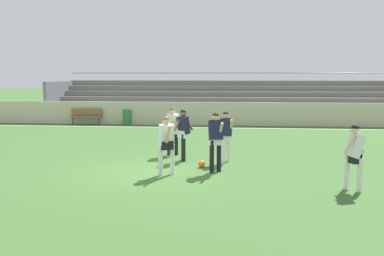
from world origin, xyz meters
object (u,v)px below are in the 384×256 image
bench_far_right (86,115)px  player_dark_dropping_back (215,137)px  player_white_overlapping (354,152)px  player_dark_challenging (226,132)px  player_dark_deep_cover (183,130)px  trash_bin (127,117)px  bleacher_stand (238,99)px  player_white_wide_right (173,127)px  player_white_on_ball (166,140)px  soccer_ball (202,164)px

bench_far_right → player_dark_dropping_back: 13.92m
player_white_overlapping → player_dark_dropping_back: 3.78m
player_dark_challenging → player_dark_deep_cover: player_dark_deep_cover is taller
player_dark_challenging → trash_bin: bearing=119.5°
bleacher_stand → player_white_overlapping: bleacher_stand is taller
player_white_overlapping → player_white_wide_right: (-4.99, 4.21, 0.04)m
bleacher_stand → player_dark_deep_cover: size_ratio=13.89×
bench_far_right → player_dark_dropping_back: player_dark_dropping_back is taller
player_white_on_ball → player_white_wide_right: bearing=94.8°
player_dark_deep_cover → bleacher_stand: bearing=81.8°
bleacher_stand → bench_far_right: bleacher_stand is taller
bleacher_stand → player_white_on_ball: 15.59m
bleacher_stand → player_white_wide_right: bearing=-101.1°
trash_bin → player_white_on_ball: player_white_on_ball is taller
player_white_overlapping → trash_bin: bearing=123.8°
player_white_overlapping → player_dark_dropping_back: (-3.39, 1.67, 0.08)m
player_dark_dropping_back → trash_bin: bearing=115.3°
bench_far_right → player_dark_challenging: size_ratio=1.09×
bench_far_right → player_white_on_ball: (6.49, -11.97, 0.43)m
player_dark_challenging → player_white_wide_right: 2.17m
player_dark_challenging → soccer_ball: size_ratio=7.48×
trash_bin → player_white_overlapping: player_white_overlapping is taller
player_white_overlapping → player_dark_dropping_back: size_ratio=0.93×
player_dark_deep_cover → player_white_overlapping: player_dark_deep_cover is taller
player_white_wide_right → player_white_on_ball: bearing=-85.2°
bleacher_stand → player_dark_challenging: size_ratio=14.20×
soccer_ball → player_white_wide_right: bearing=120.7°
bleacher_stand → player_white_overlapping: (2.57, -16.63, -0.33)m
player_dark_challenging → bench_far_right: bearing=128.8°
bench_far_right → soccer_ball: bearing=-55.8°
player_dark_dropping_back → soccer_ball: size_ratio=7.84×
player_white_overlapping → player_dark_challenging: bearing=135.3°
soccer_ball → player_dark_deep_cover: bearing=124.2°
player_dark_dropping_back → player_white_overlapping: bearing=-26.2°
player_dark_deep_cover → player_dark_dropping_back: bearing=-54.8°
trash_bin → player_white_overlapping: size_ratio=0.53×
trash_bin → player_dark_dropping_back: (5.50, -11.63, 0.61)m
bench_far_right → trash_bin: 2.35m
player_dark_deep_cover → player_white_overlapping: (4.50, -3.24, -0.05)m
player_dark_challenging → player_white_on_ball: size_ratio=1.00×
player_dark_dropping_back → bleacher_stand: bearing=86.8°
player_white_on_ball → trash_bin: bearing=108.9°
bench_far_right → soccer_ball: bench_far_right is taller
player_white_overlapping → player_white_on_ball: bearing=165.8°
trash_bin → player_white_on_ball: 12.80m
bleacher_stand → bench_far_right: size_ratio=12.97×
player_dark_dropping_back → soccer_ball: (-0.44, 0.58, -0.92)m
trash_bin → player_dark_deep_cover: (4.39, -10.05, 0.58)m
player_dark_deep_cover → player_white_wide_right: bearing=116.9°
player_white_overlapping → soccer_ball: size_ratio=7.31×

